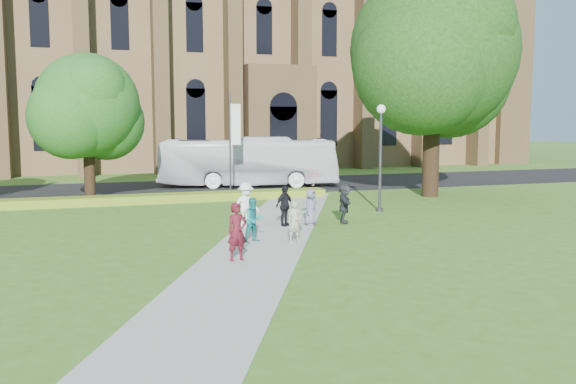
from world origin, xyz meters
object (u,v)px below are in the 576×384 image
object	(u,v)px
large_tree	(434,51)
streetlamp	(381,145)
tour_coach	(248,162)
pedestrian_0	(237,232)

from	to	relation	value
large_tree	streetlamp	bearing A→B (deg)	-140.71
streetlamp	tour_coach	bearing A→B (deg)	104.43
streetlamp	pedestrian_0	distance (m)	12.90
streetlamp	large_tree	size ratio (longest dim) A/B	0.40
streetlamp	tour_coach	xyz separation A→B (m)	(-3.31, 12.87, -1.63)
large_tree	pedestrian_0	size ratio (longest dim) A/B	7.05
pedestrian_0	large_tree	bearing A→B (deg)	28.59
streetlamp	pedestrian_0	xyz separation A→B (m)	(-9.34, -8.60, -2.32)
tour_coach	pedestrian_0	distance (m)	22.31
tour_coach	pedestrian_0	xyz separation A→B (m)	(-6.02, -21.47, -0.69)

